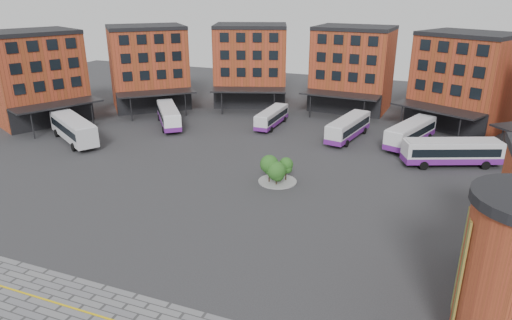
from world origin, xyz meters
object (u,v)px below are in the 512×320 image
at_px(tree_island, 276,169).
at_px(bus_b, 169,115).
at_px(bus_e, 411,133).
at_px(bus_a, 73,128).
at_px(bus_d, 348,127).
at_px(bus_c, 272,117).
at_px(bus_f, 452,152).

distance_m(tree_island, bus_b, 28.12).
distance_m(bus_b, bus_e, 36.80).
relative_size(bus_a, bus_d, 1.06).
relative_size(tree_island, bus_e, 0.37).
height_order(bus_a, bus_d, bus_a).
bearing_deg(bus_e, bus_c, -164.64).
relative_size(bus_b, bus_c, 1.07).
bearing_deg(bus_a, bus_e, -39.34).
xyz_separation_m(bus_a, bus_c, (23.70, 17.78, -0.62)).
distance_m(bus_a, bus_e, 47.74).
xyz_separation_m(bus_b, bus_f, (41.85, -2.24, 0.09)).
relative_size(bus_d, bus_e, 0.98).
height_order(bus_b, bus_c, bus_b).
relative_size(bus_c, bus_e, 0.83).
xyz_separation_m(bus_b, bus_e, (36.55, 4.29, 0.05)).
xyz_separation_m(bus_c, bus_e, (21.20, -1.57, 0.29)).
height_order(tree_island, bus_d, tree_island).
height_order(tree_island, bus_b, tree_island).
distance_m(tree_island, bus_c, 22.84).
bearing_deg(bus_f, bus_a, -101.65).
height_order(bus_e, bus_f, bus_f).
bearing_deg(tree_island, bus_f, 35.77).
relative_size(bus_e, bus_f, 0.98).
xyz_separation_m(bus_a, bus_b, (8.35, 11.93, -0.38)).
height_order(bus_d, bus_e, bus_e).
height_order(bus_d, bus_f, bus_f).
height_order(bus_a, bus_b, bus_a).
xyz_separation_m(tree_island, bus_c, (-8.11, 21.34, -0.28)).
relative_size(tree_island, bus_c, 0.45).
xyz_separation_m(bus_d, bus_e, (8.65, 0.43, 0.05)).
bearing_deg(bus_d, tree_island, -91.95).
bearing_deg(bus_d, bus_e, 13.84).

